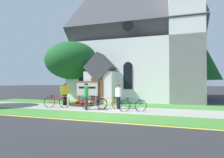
% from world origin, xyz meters
% --- Properties ---
extents(ground, '(140.00, 140.00, 0.00)m').
position_xyz_m(ground, '(0.00, 4.00, 0.00)').
color(ground, '#2B2B2D').
extents(sidewalk_slab, '(32.00, 2.61, 0.01)m').
position_xyz_m(sidewalk_slab, '(0.29, 1.90, 0.01)').
color(sidewalk_slab, '#99968E').
rests_on(sidewalk_slab, ground).
extents(grass_verge, '(32.00, 2.05, 0.01)m').
position_xyz_m(grass_verge, '(0.29, -0.43, 0.00)').
color(grass_verge, '#427F33').
rests_on(grass_verge, ground).
extents(church_lawn, '(24.00, 2.53, 0.01)m').
position_xyz_m(church_lawn, '(0.29, 4.47, 0.00)').
color(church_lawn, '#427F33').
rests_on(church_lawn, ground).
extents(curb_paint_stripe, '(28.00, 0.16, 0.01)m').
position_xyz_m(curb_paint_stripe, '(0.29, -1.60, 0.00)').
color(curb_paint_stripe, yellow).
rests_on(curb_paint_stripe, ground).
extents(church_building, '(12.48, 11.36, 13.75)m').
position_xyz_m(church_building, '(0.61, 10.20, 4.90)').
color(church_building, white).
rests_on(church_building, ground).
extents(church_sign, '(1.87, 0.26, 1.82)m').
position_xyz_m(church_sign, '(-2.64, 3.97, 1.18)').
color(church_sign, '#7F6047').
rests_on(church_sign, ground).
extents(flower_bed, '(2.31, 2.31, 0.34)m').
position_xyz_m(flower_bed, '(-2.64, 3.44, 0.08)').
color(flower_bed, '#382319').
rests_on(flower_bed, ground).
extents(bicycle_silver, '(1.61, 0.59, 0.82)m').
position_xyz_m(bicycle_silver, '(1.43, 1.48, 0.37)').
color(bicycle_silver, black).
rests_on(bicycle_silver, ground).
extents(bicycle_green, '(1.76, 0.48, 0.86)m').
position_xyz_m(bicycle_green, '(-3.80, 1.57, 0.39)').
color(bicycle_green, black).
rests_on(bicycle_green, ground).
extents(bicycle_orange, '(1.71, 0.15, 0.76)m').
position_xyz_m(bicycle_orange, '(-0.21, 2.18, 0.36)').
color(bicycle_orange, black).
rests_on(bicycle_orange, ground).
extents(bicycle_blue, '(1.73, 0.25, 0.79)m').
position_xyz_m(bicycle_blue, '(-1.11, 1.71, 0.36)').
color(bicycle_blue, black).
rests_on(bicycle_blue, ground).
extents(cyclist_in_orange_jersey, '(0.57, 0.46, 1.65)m').
position_xyz_m(cyclist_in_orange_jersey, '(-3.88, 2.70, 0.97)').
color(cyclist_in_orange_jersey, black).
rests_on(cyclist_in_orange_jersey, ground).
extents(cyclist_in_red_jersey, '(0.43, 0.61, 1.67)m').
position_xyz_m(cyclist_in_red_jersey, '(-1.42, 1.17, 0.98)').
color(cyclist_in_red_jersey, '#2D2D33').
rests_on(cyclist_in_red_jersey, ground).
extents(cyclist_in_yellow_jersey, '(0.47, 0.61, 1.60)m').
position_xyz_m(cyclist_in_yellow_jersey, '(0.37, 2.26, 0.93)').
color(cyclist_in_yellow_jersey, '#191E38').
rests_on(cyclist_in_yellow_jersey, ground).
extents(roadside_conifer, '(3.77, 3.77, 6.18)m').
position_xyz_m(roadside_conifer, '(6.82, 10.81, 4.07)').
color(roadside_conifer, '#3D2D1E').
rests_on(roadside_conifer, ground).
extents(yard_deciduous_tree, '(5.02, 5.02, 5.50)m').
position_xyz_m(yard_deciduous_tree, '(-5.05, 5.90, 3.74)').
color(yard_deciduous_tree, '#4C3823').
rests_on(yard_deciduous_tree, ground).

